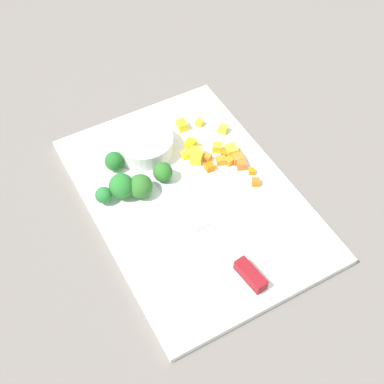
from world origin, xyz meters
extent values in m
plane|color=slate|center=(0.00, 0.00, 0.00)|extent=(4.00, 4.00, 0.00)
cube|color=white|center=(0.00, 0.00, 0.01)|extent=(0.46, 0.32, 0.01)
cylinder|color=white|center=(-0.13, -0.02, 0.03)|extent=(0.10, 0.10, 0.03)
cube|color=silver|center=(-0.02, -0.03, 0.01)|extent=(0.17, 0.05, 0.00)
cube|color=maroon|center=(0.18, 0.00, 0.02)|extent=(0.06, 0.03, 0.02)
cube|color=orange|center=(-0.03, 0.11, 0.02)|extent=(0.02, 0.02, 0.02)
cube|color=orange|center=(-0.01, 0.11, 0.02)|extent=(0.02, 0.02, 0.01)
cube|color=orange|center=(0.01, 0.11, 0.02)|extent=(0.01, 0.01, 0.01)
cube|color=orange|center=(0.03, 0.11, 0.02)|extent=(0.02, 0.02, 0.01)
cube|color=orange|center=(-0.04, 0.05, 0.02)|extent=(0.01, 0.02, 0.01)
cube|color=orange|center=(-0.06, 0.06, 0.02)|extent=(0.02, 0.02, 0.01)
cube|color=orange|center=(-0.04, 0.08, 0.02)|extent=(0.02, 0.02, 0.01)
cube|color=orange|center=(-0.05, 0.09, 0.02)|extent=(0.02, 0.02, 0.01)
cube|color=orange|center=(-0.04, 0.11, 0.02)|extent=(0.02, 0.02, 0.01)
cube|color=orange|center=(-0.03, 0.09, 0.02)|extent=(0.02, 0.02, 0.01)
cube|color=yellow|center=(-0.14, 0.09, 0.02)|extent=(0.02, 0.02, 0.01)
cube|color=yellow|center=(-0.08, 0.05, 0.02)|extent=(0.02, 0.03, 0.02)
cube|color=yellow|center=(-0.10, 0.12, 0.02)|extent=(0.02, 0.02, 0.01)
cube|color=yellow|center=(-0.07, 0.09, 0.02)|extent=(0.02, 0.02, 0.02)
cube|color=yellow|center=(-0.08, 0.03, 0.02)|extent=(0.01, 0.01, 0.01)
cube|color=yellow|center=(-0.06, 0.04, 0.02)|extent=(0.03, 0.03, 0.02)
cube|color=yellow|center=(-0.15, 0.06, 0.02)|extent=(0.02, 0.02, 0.02)
cube|color=yellow|center=(-0.05, 0.11, 0.02)|extent=(0.02, 0.02, 0.02)
cube|color=yellow|center=(-0.10, 0.05, 0.02)|extent=(0.02, 0.02, 0.02)
cylinder|color=#96AB61|center=(-0.06, -0.13, 0.02)|extent=(0.01, 0.01, 0.01)
sphere|color=#267332|center=(-0.06, -0.13, 0.03)|extent=(0.03, 0.03, 0.03)
cylinder|color=#8CAC68|center=(-0.12, -0.09, 0.02)|extent=(0.01, 0.01, 0.01)
sphere|color=#226626|center=(-0.12, -0.09, 0.03)|extent=(0.03, 0.03, 0.03)
cylinder|color=#8FAD68|center=(-0.04, -0.07, 0.02)|extent=(0.01, 0.01, 0.01)
sphere|color=#2F6B26|center=(-0.04, -0.07, 0.03)|extent=(0.04, 0.04, 0.04)
cylinder|color=#89C462|center=(-0.05, -0.03, 0.02)|extent=(0.01, 0.01, 0.01)
sphere|color=#2B6C24|center=(-0.05, -0.03, 0.03)|extent=(0.03, 0.03, 0.03)
cylinder|color=#83C365|center=(-0.06, -0.10, 0.02)|extent=(0.01, 0.01, 0.01)
sphere|color=#25742A|center=(-0.06, -0.10, 0.04)|extent=(0.04, 0.04, 0.04)
camera|label=1|loc=(0.48, -0.27, 0.72)|focal=50.14mm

